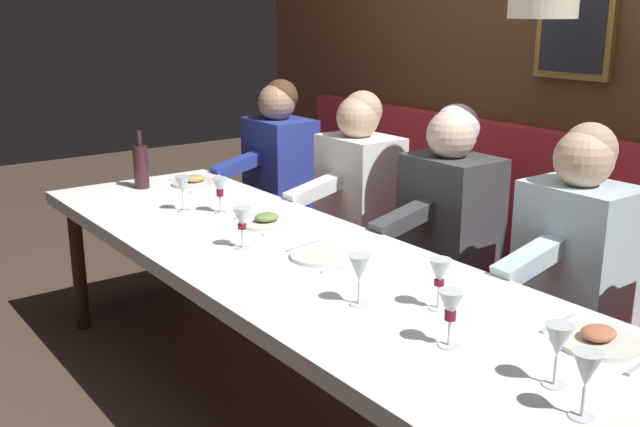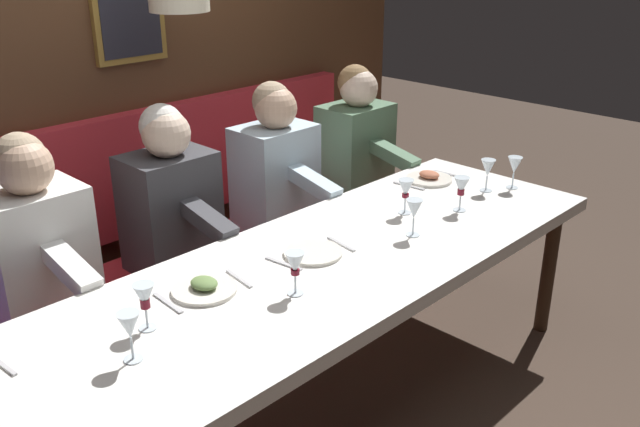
% 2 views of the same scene
% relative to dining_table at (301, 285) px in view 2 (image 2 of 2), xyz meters
% --- Properties ---
extents(ground_plane, '(12.00, 12.00, 0.00)m').
position_rel_dining_table_xyz_m(ground_plane, '(0.00, 0.00, -0.68)').
color(ground_plane, '#423328').
extents(dining_table, '(0.90, 3.03, 0.74)m').
position_rel_dining_table_xyz_m(dining_table, '(0.00, 0.00, 0.00)').
color(dining_table, white).
rests_on(dining_table, ground_plane).
extents(banquette_bench, '(0.52, 3.23, 0.45)m').
position_rel_dining_table_xyz_m(banquette_bench, '(0.89, 0.00, -0.46)').
color(banquette_bench, red).
rests_on(banquette_bench, ground_plane).
extents(back_wall_panel, '(0.59, 4.43, 2.90)m').
position_rel_dining_table_xyz_m(back_wall_panel, '(1.46, -0.00, 0.68)').
color(back_wall_panel, '#51331E').
rests_on(back_wall_panel, ground_plane).
extents(diner_nearest, '(0.60, 0.40, 0.79)m').
position_rel_dining_table_xyz_m(diner_nearest, '(0.88, -1.32, 0.13)').
color(diner_nearest, '#567A5B').
rests_on(diner_nearest, banquette_bench).
extents(diner_near, '(0.60, 0.40, 0.79)m').
position_rel_dining_table_xyz_m(diner_near, '(0.88, -0.68, 0.13)').
color(diner_near, silver).
rests_on(diner_near, banquette_bench).
extents(diner_middle, '(0.60, 0.40, 0.79)m').
position_rel_dining_table_xyz_m(diner_middle, '(0.88, -0.01, 0.13)').
color(diner_middle, '#3D3D42').
rests_on(diner_middle, banquette_bench).
extents(diner_far, '(0.60, 0.40, 0.79)m').
position_rel_dining_table_xyz_m(diner_far, '(0.88, 0.63, 0.13)').
color(diner_far, white).
rests_on(diner_far, banquette_bench).
extents(place_setting_0, '(0.24, 0.33, 0.01)m').
position_rel_dining_table_xyz_m(place_setting_0, '(0.07, -0.14, 0.07)').
color(place_setting_0, silver).
rests_on(place_setting_0, dining_table).
extents(place_setting_2, '(0.24, 0.32, 0.05)m').
position_rel_dining_table_xyz_m(place_setting_2, '(0.25, -1.18, 0.07)').
color(place_setting_2, silver).
rests_on(place_setting_2, dining_table).
extents(place_setting_3, '(0.24, 0.32, 0.05)m').
position_rel_dining_table_xyz_m(place_setting_3, '(0.14, 0.35, 0.07)').
color(place_setting_3, silver).
rests_on(place_setting_3, dining_table).
extents(wine_glass_0, '(0.07, 0.07, 0.16)m').
position_rel_dining_table_xyz_m(wine_glass_0, '(-0.10, -0.57, 0.17)').
color(wine_glass_0, silver).
rests_on(wine_glass_0, dining_table).
extents(wine_glass_1, '(0.07, 0.07, 0.16)m').
position_rel_dining_table_xyz_m(wine_glass_1, '(0.07, -0.74, 0.17)').
color(wine_glass_1, silver).
rests_on(wine_glass_1, dining_table).
extents(wine_glass_2, '(0.07, 0.07, 0.16)m').
position_rel_dining_table_xyz_m(wine_glass_2, '(-0.09, -0.94, 0.17)').
color(wine_glass_2, silver).
rests_on(wine_glass_2, dining_table).
extents(wine_glass_3, '(0.07, 0.07, 0.16)m').
position_rel_dining_table_xyz_m(wine_glass_3, '(-0.11, 0.14, 0.17)').
color(wine_glass_3, silver).
rests_on(wine_glass_3, dining_table).
extents(wine_glass_4, '(0.07, 0.07, 0.16)m').
position_rel_dining_table_xyz_m(wine_glass_4, '(-0.05, 0.77, 0.17)').
color(wine_glass_4, silver).
rests_on(wine_glass_4, dining_table).
extents(wine_glass_5, '(0.07, 0.07, 0.16)m').
position_rel_dining_table_xyz_m(wine_glass_5, '(-0.11, -1.38, 0.17)').
color(wine_glass_5, silver).
rests_on(wine_glass_5, dining_table).
extents(wine_glass_6, '(0.07, 0.07, 0.16)m').
position_rel_dining_table_xyz_m(wine_glass_6, '(0.07, 0.64, 0.17)').
color(wine_glass_6, silver).
rests_on(wine_glass_6, dining_table).
extents(wine_glass_7, '(0.07, 0.07, 0.16)m').
position_rel_dining_table_xyz_m(wine_glass_7, '(-0.04, -1.26, 0.17)').
color(wine_glass_7, silver).
rests_on(wine_glass_7, dining_table).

